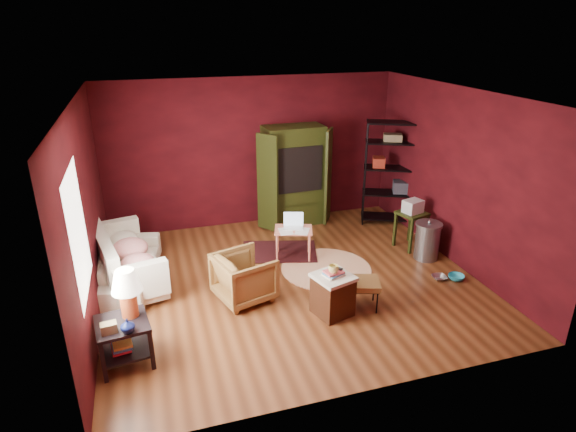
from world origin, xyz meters
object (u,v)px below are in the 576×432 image
Objects in this scene: armchair at (244,275)px; wire_shelving at (391,169)px; side_table at (125,308)px; hamper at (333,294)px; tv_armoire at (294,174)px; sofa at (125,261)px; laptop_desk at (293,232)px.

wire_shelving reaches higher than armchair.
side_table is 1.70× the size of hamper.
tv_armoire reaches higher than armchair.
tv_armoire is (0.47, 3.19, 0.69)m from hamper.
laptop_desk is at bearing -77.64° from sofa.
side_table is 0.57× the size of wire_shelving.
sofa is 1.87m from side_table.
armchair is at bearing -117.82° from laptop_desk.
tv_armoire reaches higher than side_table.
side_table is 2.66m from hamper.
armchair reaches higher than hamper.
sofa is at bearing -160.33° from laptop_desk.
laptop_desk is 0.40× the size of tv_armoire.
tv_armoire is at bearing -53.50° from sofa.
hamper is 0.35× the size of tv_armoire.
hamper is (1.06, -0.72, -0.08)m from armchair.
tv_armoire reaches higher than sofa.
side_table is at bearing -135.54° from tv_armoire.
laptop_desk is (2.63, 1.92, -0.21)m from side_table.
armchair is at bearing -124.62° from tv_armoire.
side_table is at bearing -125.82° from laptop_desk.
tv_armoire is 0.96× the size of wire_shelving.
hamper is at bearing -72.02° from laptop_desk.
side_table is 4.58m from tv_armoire.
side_table reaches higher than hamper.
side_table is 1.50× the size of laptop_desk.
laptop_desk is 2.50m from wire_shelving.
wire_shelving reaches higher than laptop_desk.
hamper is 3.57m from wire_shelving.
hamper is at bearing -140.87° from armchair.
wire_shelving reaches higher than hamper.
tv_armoire is 1.85m from wire_shelving.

